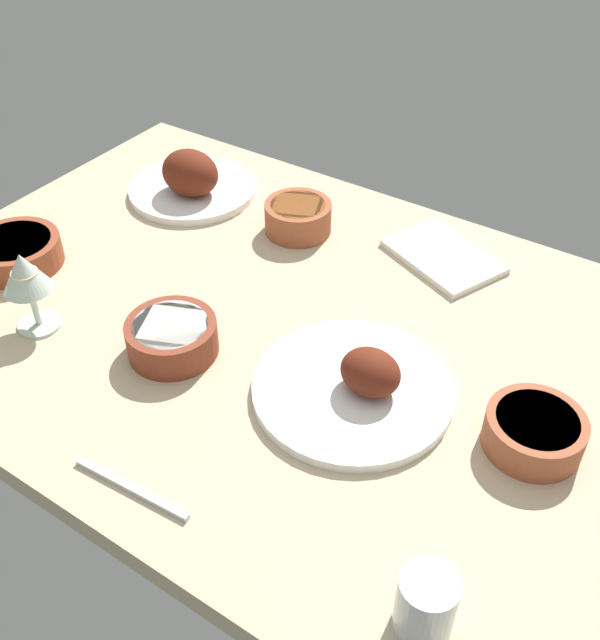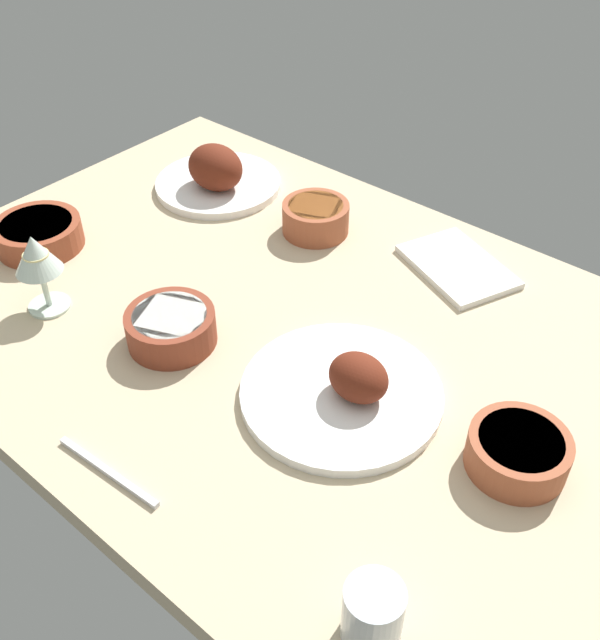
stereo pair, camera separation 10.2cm
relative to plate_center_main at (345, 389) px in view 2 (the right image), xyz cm
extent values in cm
cube|color=#C6B28E|center=(14.79, -7.40, -3.77)|extent=(140.00, 90.00, 4.00)
cylinder|color=white|center=(0.55, 0.21, -0.97)|extent=(29.46, 29.46, 1.60)
ellipsoid|color=#602314|center=(-1.67, -0.65, 2.97)|extent=(8.95, 7.44, 6.83)
cylinder|color=white|center=(56.98, -31.07, -0.97)|extent=(25.94, 25.94, 1.60)
ellipsoid|color=#602314|center=(55.58, -29.33, 4.06)|extent=(11.99, 9.76, 9.20)
cylinder|color=brown|center=(28.40, 7.67, 0.96)|extent=(14.08, 14.08, 5.48)
cylinder|color=white|center=(28.40, 7.67, 3.20)|extent=(11.54, 11.54, 1.00)
cylinder|color=#A35133|center=(31.09, -31.29, 1.15)|extent=(12.63, 12.63, 5.85)
cylinder|color=brown|center=(31.09, -31.29, 3.58)|extent=(10.35, 10.35, 1.00)
cylinder|color=brown|center=(66.93, 5.42, 0.75)|extent=(15.84, 15.84, 5.04)
cylinder|color=#4C192D|center=(66.93, 5.42, 2.77)|extent=(12.99, 12.99, 1.00)
cylinder|color=#A35133|center=(-24.60, -4.77, 0.82)|extent=(13.40, 13.40, 5.19)
cylinder|color=#9E3314|center=(-24.60, -4.77, 2.92)|extent=(10.99, 10.99, 1.00)
cylinder|color=silver|center=(50.58, 15.09, -1.52)|extent=(7.00, 7.00, 0.50)
cylinder|color=silver|center=(50.58, 15.09, 2.23)|extent=(1.00, 1.00, 7.00)
cone|color=silver|center=(50.58, 15.09, 8.98)|extent=(7.60, 7.60, 6.50)
cylinder|color=beige|center=(50.58, 15.09, 7.53)|extent=(4.18, 4.18, 2.80)
cylinder|color=silver|center=(-23.53, 26.20, 2.38)|extent=(6.61, 6.61, 8.32)
cube|color=white|center=(3.92, -38.06, -1.17)|extent=(23.62, 20.25, 1.20)
cube|color=silver|center=(15.43, 30.85, -1.37)|extent=(18.13, 2.02, 0.80)
camera|label=1|loc=(-34.35, 66.70, 75.40)|focal=41.02mm
camera|label=2|loc=(-42.54, 60.56, 75.40)|focal=41.02mm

